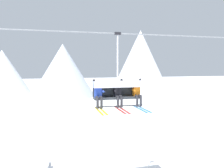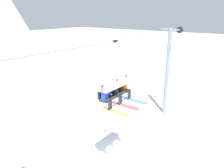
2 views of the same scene
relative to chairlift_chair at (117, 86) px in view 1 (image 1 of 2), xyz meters
The scene contains 8 objects.
mountain_peak_west 47.04m from the chairlift_chair, 107.77° to the left, with size 12.02×12.02×9.92m.
mountain_peak_central 36.53m from the chairlift_chair, 91.84° to the left, with size 13.12×13.12×10.81m.
mountain_peak_east 49.30m from the chairlift_chair, 66.77° to the left, with size 14.88×14.88×15.69m.
lift_cable 2.80m from the chairlift_chair, ahead, with size 17.99×0.05×0.05m.
chairlift_chair is the anchor object (origin of this frame).
skier_blue 1.00m from the chairlift_chair, 167.04° to the right, with size 0.48×1.70×1.34m.
skier_black 0.36m from the chairlift_chair, 89.11° to the right, with size 0.48×1.70×1.34m.
skier_orange 1.00m from the chairlift_chair, 12.96° to the right, with size 0.48×1.70×1.34m.
Camera 1 is at (-4.19, -10.46, 6.41)m, focal length 35.00 mm.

